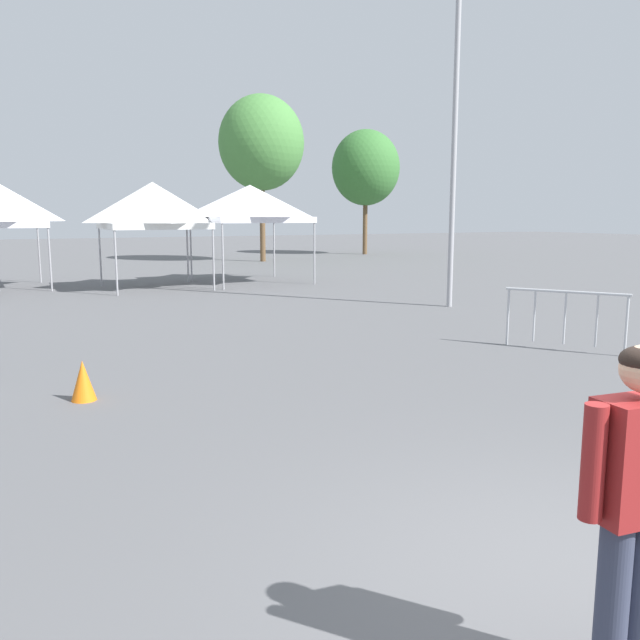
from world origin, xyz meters
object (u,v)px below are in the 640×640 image
light_pole_opposite_side (456,104)px  crowd_barrier_mid_lot (565,308)px  tree_behind_tents_center (366,168)px  tree_behind_tents_left (261,143)px  person_foreground (635,496)px  canopy_tent_far_right (153,206)px  canopy_tent_left_of_center (250,204)px  traffic_cone_lot_center (83,380)px

light_pole_opposite_side → crowd_barrier_mid_lot: (-1.76, -5.46, -4.40)m
light_pole_opposite_side → tree_behind_tents_center: light_pole_opposite_side is taller
tree_behind_tents_left → tree_behind_tents_center: bearing=20.8°
person_foreground → light_pole_opposite_side: 14.78m
canopy_tent_far_right → light_pole_opposite_side: (5.85, -7.93, 2.46)m
tree_behind_tents_center → crowd_barrier_mid_lot: tree_behind_tents_center is taller
canopy_tent_left_of_center → light_pole_opposite_side: 8.92m
person_foreground → tree_behind_tents_center: 37.78m
canopy_tent_far_right → crowd_barrier_mid_lot: size_ratio=1.91×
person_foreground → crowd_barrier_mid_lot: bearing=44.5°
canopy_tent_far_right → person_foreground: size_ratio=1.93×
tree_behind_tents_center → person_foreground: bearing=-119.0°
person_foreground → light_pole_opposite_side: (8.08, 11.67, 4.12)m
tree_behind_tents_center → crowd_barrier_mid_lot: bearing=-114.0°
crowd_barrier_mid_lot → traffic_cone_lot_center: 8.07m
tree_behind_tents_left → crowd_barrier_mid_lot: tree_behind_tents_left is taller
light_pole_opposite_side → crowd_barrier_mid_lot: light_pole_opposite_side is taller
tree_behind_tents_left → traffic_cone_lot_center: tree_behind_tents_left is taller
canopy_tent_far_right → traffic_cone_lot_center: (-3.93, -12.86, -2.42)m
canopy_tent_far_right → light_pole_opposite_side: 10.16m
canopy_tent_left_of_center → tree_behind_tents_left: (4.46, 9.87, 3.23)m
canopy_tent_far_right → person_foreground: (-2.22, -19.60, -1.66)m
canopy_tent_left_of_center → light_pole_opposite_side: (2.37, -8.27, 2.37)m
light_pole_opposite_side → tree_behind_tents_left: size_ratio=1.09×
person_foreground → tree_behind_tents_left: (10.17, 29.80, 4.97)m
light_pole_opposite_side → tree_behind_tents_center: 23.47m
canopy_tent_left_of_center → tree_behind_tents_center: bearing=46.0°
canopy_tent_left_of_center → tree_behind_tents_center: tree_behind_tents_center is taller
canopy_tent_left_of_center → crowd_barrier_mid_lot: bearing=-87.4°
crowd_barrier_mid_lot → traffic_cone_lot_center: bearing=176.2°
canopy_tent_far_right → tree_behind_tents_left: (7.95, 10.21, 3.32)m
canopy_tent_left_of_center → tree_behind_tents_left: bearing=65.7°
canopy_tent_far_right → tree_behind_tents_left: tree_behind_tents_left is taller
crowd_barrier_mid_lot → light_pole_opposite_side: bearing=72.2°
canopy_tent_left_of_center → tree_behind_tents_left: size_ratio=0.43×
tree_behind_tents_left → canopy_tent_far_right: bearing=-127.9°
canopy_tent_left_of_center → tree_behind_tents_center: size_ratio=0.48×
canopy_tent_far_right → canopy_tent_left_of_center: bearing=5.6°
person_foreground → traffic_cone_lot_center: person_foreground is taller
traffic_cone_lot_center → tree_behind_tents_center: bearing=52.7°
tree_behind_tents_center → tree_behind_tents_left: (-8.02, -3.05, 0.79)m
canopy_tent_far_right → traffic_cone_lot_center: bearing=-107.0°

